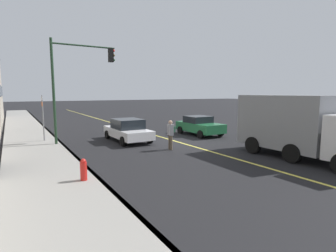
{
  "coord_description": "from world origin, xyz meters",
  "views": [
    {
      "loc": [
        -14.71,
        9.5,
        3.26
      ],
      "look_at": [
        -2.36,
        2.07,
        1.45
      ],
      "focal_mm": 28.2,
      "sensor_mm": 36.0,
      "label": 1
    }
  ],
  "objects_px": {
    "traffic_light_mast": "(77,74)",
    "street_sign_post": "(43,115)",
    "car_white": "(128,130)",
    "fire_hydrant": "(84,172)",
    "car_green": "(199,125)",
    "pedestrian_with_backpack": "(171,133)",
    "truck_gray": "(301,125)"
  },
  "relations": [
    {
      "from": "pedestrian_with_backpack",
      "to": "car_white",
      "type": "bearing_deg",
      "value": 15.4
    },
    {
      "from": "car_white",
      "to": "pedestrian_with_backpack",
      "type": "distance_m",
      "value": 4.02
    },
    {
      "from": "car_white",
      "to": "fire_hydrant",
      "type": "relative_size",
      "value": 4.87
    },
    {
      "from": "car_white",
      "to": "car_green",
      "type": "relative_size",
      "value": 1.15
    },
    {
      "from": "car_green",
      "to": "truck_gray",
      "type": "height_order",
      "value": "truck_gray"
    },
    {
      "from": "street_sign_post",
      "to": "traffic_light_mast",
      "type": "bearing_deg",
      "value": -129.41
    },
    {
      "from": "car_green",
      "to": "pedestrian_with_backpack",
      "type": "height_order",
      "value": "pedestrian_with_backpack"
    },
    {
      "from": "car_green",
      "to": "traffic_light_mast",
      "type": "bearing_deg",
      "value": 83.38
    },
    {
      "from": "truck_gray",
      "to": "fire_hydrant",
      "type": "xyz_separation_m",
      "value": [
        1.64,
        10.28,
        -1.2
      ]
    },
    {
      "from": "car_green",
      "to": "pedestrian_with_backpack",
      "type": "bearing_deg",
      "value": 125.99
    },
    {
      "from": "pedestrian_with_backpack",
      "to": "street_sign_post",
      "type": "height_order",
      "value": "street_sign_post"
    },
    {
      "from": "pedestrian_with_backpack",
      "to": "traffic_light_mast",
      "type": "distance_m",
      "value": 6.98
    },
    {
      "from": "car_white",
      "to": "street_sign_post",
      "type": "bearing_deg",
      "value": 66.38
    },
    {
      "from": "car_green",
      "to": "car_white",
      "type": "bearing_deg",
      "value": 85.83
    },
    {
      "from": "truck_gray",
      "to": "pedestrian_with_backpack",
      "type": "relative_size",
      "value": 3.89
    },
    {
      "from": "traffic_light_mast",
      "to": "fire_hydrant",
      "type": "bearing_deg",
      "value": 168.47
    },
    {
      "from": "traffic_light_mast",
      "to": "car_green",
      "type": "bearing_deg",
      "value": -96.62
    },
    {
      "from": "car_green",
      "to": "truck_gray",
      "type": "relative_size",
      "value": 0.6
    },
    {
      "from": "traffic_light_mast",
      "to": "fire_hydrant",
      "type": "distance_m",
      "value": 8.91
    },
    {
      "from": "pedestrian_with_backpack",
      "to": "fire_hydrant",
      "type": "relative_size",
      "value": 1.81
    },
    {
      "from": "traffic_light_mast",
      "to": "car_white",
      "type": "bearing_deg",
      "value": -101.21
    },
    {
      "from": "car_white",
      "to": "car_green",
      "type": "height_order",
      "value": "car_white"
    },
    {
      "from": "car_white",
      "to": "street_sign_post",
      "type": "relative_size",
      "value": 1.48
    },
    {
      "from": "truck_gray",
      "to": "fire_hydrant",
      "type": "bearing_deg",
      "value": 80.95
    },
    {
      "from": "car_white",
      "to": "street_sign_post",
      "type": "distance_m",
      "value": 5.52
    },
    {
      "from": "car_white",
      "to": "traffic_light_mast",
      "type": "height_order",
      "value": "traffic_light_mast"
    },
    {
      "from": "traffic_light_mast",
      "to": "fire_hydrant",
      "type": "xyz_separation_m",
      "value": [
        -7.83,
        1.6,
        -3.94
      ]
    },
    {
      "from": "fire_hydrant",
      "to": "truck_gray",
      "type": "bearing_deg",
      "value": -99.05
    },
    {
      "from": "car_white",
      "to": "pedestrian_with_backpack",
      "type": "bearing_deg",
      "value": -164.6
    },
    {
      "from": "car_white",
      "to": "street_sign_post",
      "type": "height_order",
      "value": "street_sign_post"
    },
    {
      "from": "truck_gray",
      "to": "street_sign_post",
      "type": "xyz_separation_m",
      "value": [
        11.03,
        10.59,
        0.15
      ]
    },
    {
      "from": "traffic_light_mast",
      "to": "street_sign_post",
      "type": "relative_size",
      "value": 2.09
    }
  ]
}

